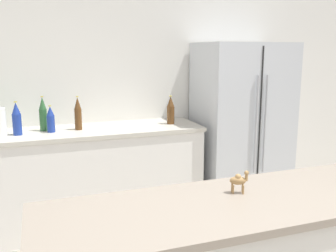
{
  "coord_description": "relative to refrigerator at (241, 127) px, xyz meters",
  "views": [
    {
      "loc": [
        -0.85,
        -1.0,
        1.63
      ],
      "look_at": [
        0.0,
        1.39,
        1.12
      ],
      "focal_mm": 40.0,
      "sensor_mm": 36.0,
      "label": 1
    }
  ],
  "objects": [
    {
      "name": "wall_back",
      "position": [
        -1.15,
        0.39,
        0.42
      ],
      "size": [
        8.0,
        0.06,
        2.55
      ],
      "color": "white",
      "rests_on": "ground_plane"
    },
    {
      "name": "back_counter",
      "position": [
        -1.62,
        0.06,
        -0.39
      ],
      "size": [
        2.2,
        0.63,
        0.93
      ],
      "color": "white",
      "rests_on": "ground_plane"
    },
    {
      "name": "refrigerator",
      "position": [
        0.0,
        0.0,
        0.0
      ],
      "size": [
        0.9,
        0.7,
        1.71
      ],
      "color": "silver",
      "rests_on": "ground_plane"
    },
    {
      "name": "back_bottle_0",
      "position": [
        -1.65,
        0.06,
        0.22
      ],
      "size": [
        0.06,
        0.06,
        0.31
      ],
      "color": "brown",
      "rests_on": "back_counter"
    },
    {
      "name": "back_bottle_1",
      "position": [
        -2.16,
        0.01,
        0.21
      ],
      "size": [
        0.08,
        0.08,
        0.29
      ],
      "color": "navy",
      "rests_on": "back_counter"
    },
    {
      "name": "back_bottle_2",
      "position": [
        -0.77,
        0.04,
        0.2
      ],
      "size": [
        0.07,
        0.07,
        0.28
      ],
      "color": "brown",
      "rests_on": "back_counter"
    },
    {
      "name": "back_bottle_3",
      "position": [
        -1.95,
        0.12,
        0.22
      ],
      "size": [
        0.07,
        0.07,
        0.31
      ],
      "color": "#2D6033",
      "rests_on": "back_counter"
    },
    {
      "name": "back_bottle_4",
      "position": [
        -1.89,
        0.04,
        0.19
      ],
      "size": [
        0.07,
        0.07,
        0.24
      ],
      "color": "navy",
      "rests_on": "back_counter"
    },
    {
      "name": "camel_figurine",
      "position": [
        -1.13,
        -1.88,
        0.18
      ],
      "size": [
        0.09,
        0.07,
        0.11
      ],
      "color": "#A87F4C",
      "rests_on": "bar_counter"
    }
  ]
}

